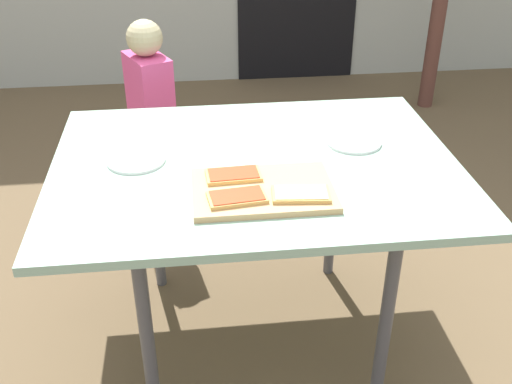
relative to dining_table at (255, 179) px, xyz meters
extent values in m
plane|color=brown|center=(0.00, 0.00, -0.70)|extent=(16.00, 16.00, 0.00)
cube|color=#90B6A0|center=(0.00, 0.00, 0.05)|extent=(1.30, 0.97, 0.03)
cylinder|color=#4C4C51|center=(-0.37, -0.37, -0.33)|extent=(0.04, 0.04, 0.73)
cylinder|color=#4C4C51|center=(0.37, -0.37, -0.33)|extent=(0.04, 0.04, 0.73)
cylinder|color=#4C4C51|center=(-0.37, 0.37, -0.33)|extent=(0.04, 0.04, 0.73)
cylinder|color=#4C4C51|center=(0.37, 0.37, -0.33)|extent=(0.04, 0.04, 0.73)
cube|color=tan|center=(0.00, -0.20, 0.07)|extent=(0.41, 0.28, 0.02)
cube|color=tan|center=(-0.08, -0.13, 0.09)|extent=(0.17, 0.10, 0.01)
cube|color=#CC4120|center=(-0.08, -0.13, 0.10)|extent=(0.15, 0.09, 0.00)
cube|color=tan|center=(0.10, -0.26, 0.09)|extent=(0.17, 0.11, 0.01)
cube|color=#F4E38E|center=(0.10, -0.26, 0.10)|extent=(0.16, 0.09, 0.00)
cube|color=tan|center=(-0.08, -0.26, 0.09)|extent=(0.17, 0.11, 0.01)
cube|color=#CC4120|center=(-0.08, -0.26, 0.10)|extent=(0.16, 0.10, 0.00)
cylinder|color=white|center=(-0.38, 0.04, 0.07)|extent=(0.19, 0.19, 0.01)
cylinder|color=white|center=(0.35, 0.10, 0.07)|extent=(0.19, 0.19, 0.01)
cylinder|color=#32294F|center=(-0.40, 0.89, -0.45)|extent=(0.09, 0.09, 0.50)
cylinder|color=#32294F|center=(-0.34, 0.76, -0.45)|extent=(0.09, 0.09, 0.50)
cube|color=#E54C8C|center=(-0.37, 0.82, -0.02)|extent=(0.23, 0.28, 0.36)
sphere|color=#C3B687|center=(-0.37, 0.82, 0.24)|extent=(0.15, 0.15, 0.15)
camera|label=1|loc=(-0.20, -1.72, 0.97)|focal=42.53mm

